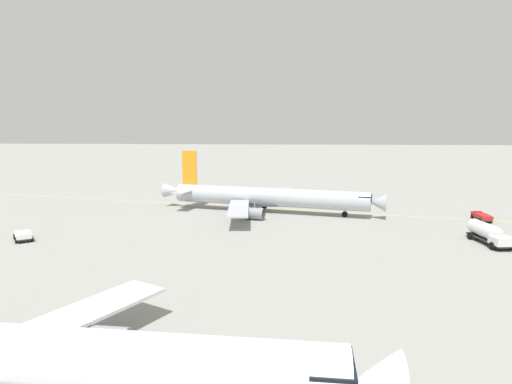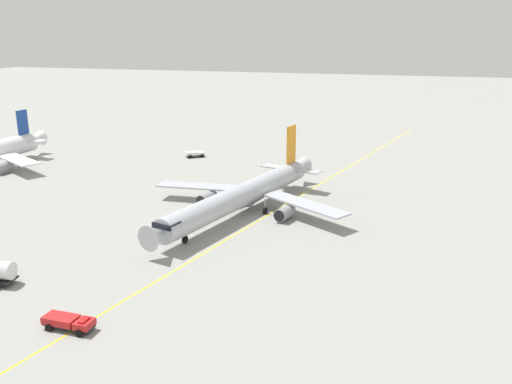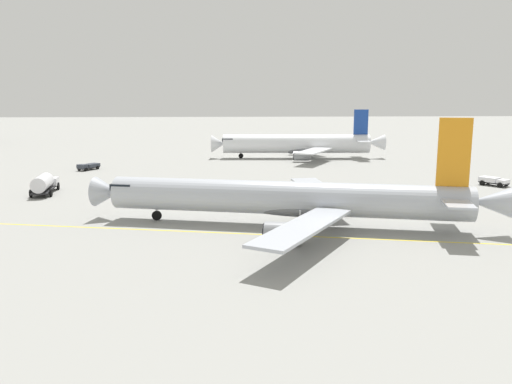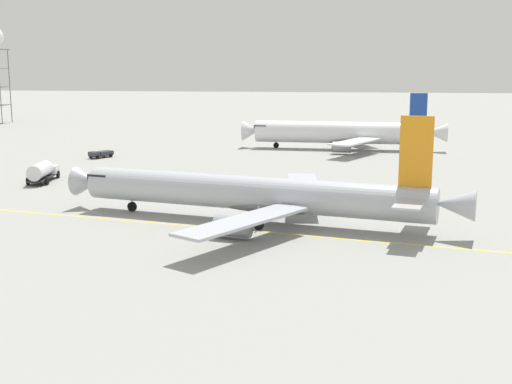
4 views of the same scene
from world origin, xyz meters
TOP-DOWN VIEW (x-y plane):
  - ground_plane at (0.00, 0.00)m, footprint 600.00×600.00m
  - airliner_main at (3.55, 0.02)m, footprint 44.32×34.63m
  - airliner_secondary at (-5.99, -61.95)m, footprint 39.25×30.90m
  - fuel_tanker_truck at (36.62, -20.82)m, footprint 3.76×8.63m
  - baggage_truck_truck at (36.62, -45.51)m, footprint 3.82×4.64m
  - taxiway_centreline at (4.50, 3.82)m, footprint 176.47×38.73m

SIDE VIEW (x-z plane):
  - ground_plane at x=0.00m, z-range 0.00..0.00m
  - taxiway_centreline at x=4.50m, z-range 0.00..0.01m
  - baggage_truck_truck at x=36.62m, z-range 0.11..1.33m
  - fuel_tanker_truck at x=36.62m, z-range 0.12..2.99m
  - airliner_main at x=3.55m, z-range -2.97..8.84m
  - airliner_secondary at x=-5.99m, z-range -2.36..8.58m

